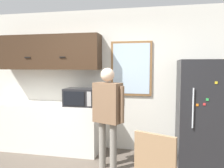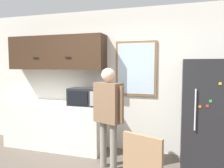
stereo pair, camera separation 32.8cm
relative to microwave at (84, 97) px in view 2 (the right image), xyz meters
The scene contains 7 objects.
back_wall 0.71m from the microwave, 39.40° to the left, with size 6.00×0.06×2.70m.
counter 0.92m from the microwave, behind, with size 2.01×0.59×0.90m.
upper_cabinets 1.09m from the microwave, 163.54° to the left, with size 2.01×0.38×0.66m.
microwave is the anchor object (origin of this frame).
person 0.78m from the microwave, 37.13° to the right, with size 0.55×0.36×1.60m.
refrigerator 2.13m from the microwave, ahead, with size 0.82×0.74×1.73m.
window 1.09m from the microwave, 22.75° to the left, with size 0.77×0.05×1.02m.
Camera 2 is at (1.16, -2.00, 1.63)m, focal length 35.00 mm.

